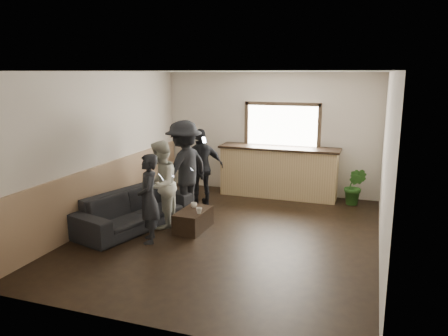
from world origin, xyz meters
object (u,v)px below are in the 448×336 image
at_px(coffee_table, 193,220).
at_px(person_d, 202,167).
at_px(person_b, 160,185).
at_px(person_c, 184,169).
at_px(potted_plant, 355,187).
at_px(bar_counter, 279,169).
at_px(cup_b, 199,211).
at_px(cup_a, 194,205).
at_px(sofa, 134,210).
at_px(person_a, 149,199).

xyz_separation_m(coffee_table, person_d, (-0.43, 1.47, 0.64)).
bearing_deg(person_b, coffee_table, 80.97).
bearing_deg(person_c, potted_plant, 137.79).
relative_size(person_b, person_c, 0.85).
bearing_deg(person_c, person_b, 8.78).
bearing_deg(person_c, coffee_table, 52.01).
xyz_separation_m(bar_counter, person_b, (-1.60, -2.72, 0.16)).
relative_size(coffee_table, cup_b, 7.63).
distance_m(coffee_table, cup_a, 0.29).
relative_size(sofa, person_c, 1.21).
bearing_deg(sofa, coffee_table, -62.35).
distance_m(bar_counter, sofa, 3.57).
relative_size(sofa, coffee_table, 2.79).
height_order(person_b, person_d, person_d).
bearing_deg(coffee_table, person_b, -176.84).
distance_m(bar_counter, person_a, 3.73).
bearing_deg(person_b, potted_plant, 115.74).
height_order(sofa, cup_b, sofa).
bearing_deg(potted_plant, person_c, -150.46).
xyz_separation_m(bar_counter, coffee_table, (-0.98, -2.68, -0.46)).
xyz_separation_m(sofa, potted_plant, (3.74, 2.75, 0.07)).
xyz_separation_m(bar_counter, sofa, (-2.05, -2.91, -0.31)).
bearing_deg(cup_a, person_d, 105.90).
relative_size(person_a, person_b, 0.94).
distance_m(coffee_table, person_a, 1.05).
xyz_separation_m(sofa, coffee_table, (1.07, 0.22, -0.15)).
xyz_separation_m(sofa, cup_b, (1.24, 0.11, 0.08)).
height_order(bar_counter, cup_a, bar_counter).
bearing_deg(person_d, coffee_table, 67.91).
bearing_deg(bar_counter, cup_b, -106.24).
bearing_deg(cup_b, person_c, 127.61).
relative_size(potted_plant, person_a, 0.54).
bearing_deg(potted_plant, coffee_table, -136.52).
distance_m(bar_counter, person_d, 1.86).
bearing_deg(person_b, sofa, -79.52).
bearing_deg(cup_a, person_c, 127.63).
distance_m(cup_a, cup_b, 0.36).
bearing_deg(cup_b, person_b, 174.20).
bearing_deg(person_b, bar_counter, 137.34).
relative_size(sofa, person_b, 1.43).
xyz_separation_m(cup_a, person_a, (-0.41, -0.93, 0.34)).
bearing_deg(person_a, person_d, 151.17).
height_order(sofa, person_c, person_c).
xyz_separation_m(cup_a, person_c, (-0.44, 0.57, 0.54)).
bearing_deg(person_c, cup_b, 55.87).
xyz_separation_m(coffee_table, person_b, (-0.62, -0.03, 0.62)).
xyz_separation_m(person_a, person_b, (-0.15, 0.72, 0.05)).
bearing_deg(cup_a, potted_plant, 40.90).
distance_m(person_b, person_d, 1.52).
bearing_deg(person_d, cup_a, 67.66).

